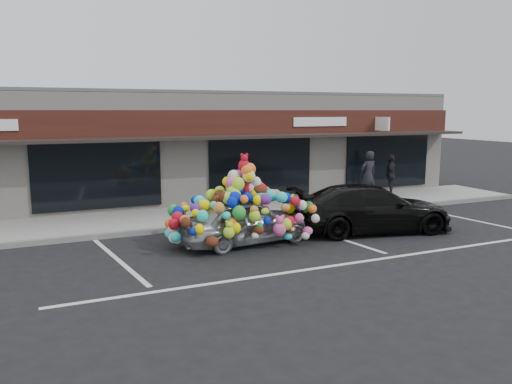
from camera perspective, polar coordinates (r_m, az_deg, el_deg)
name	(u,v)px	position (r m, az deg, el deg)	size (l,w,h in m)	color
ground	(243,248)	(13.28, -1.47, -6.39)	(90.00, 90.00, 0.00)	black
shop_building	(165,146)	(20.89, -10.39, 5.24)	(24.00, 7.20, 4.31)	beige
sidewalk	(198,216)	(16.92, -6.65, -2.75)	(26.00, 3.00, 0.15)	gray
kerb	(212,225)	(15.53, -5.00, -3.81)	(26.00, 0.18, 0.16)	slate
parking_stripe_left	(118,260)	(12.66, -15.47, -7.50)	(0.12, 4.40, 0.01)	silver
parking_stripe_mid	(330,235)	(14.70, 8.41, -4.92)	(0.12, 4.40, 0.01)	silver
parking_stripe_right	(468,219)	(18.11, 23.04, -2.87)	(0.12, 4.40, 0.01)	silver
lane_line	(357,262)	(12.27, 11.49, -7.88)	(14.00, 0.12, 0.01)	silver
toy_car	(245,215)	(13.54, -1.25, -2.62)	(2.74, 4.17, 2.33)	#B1B8BC
black_sedan	(371,208)	(15.28, 13.02, -1.83)	(4.84, 1.97, 1.40)	black
pedestrian_a	(368,175)	(19.83, 12.71, 1.86)	(0.69, 0.45, 1.90)	black
pedestrian_c	(390,175)	(20.86, 15.10, 1.86)	(0.42, 1.00, 1.70)	black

